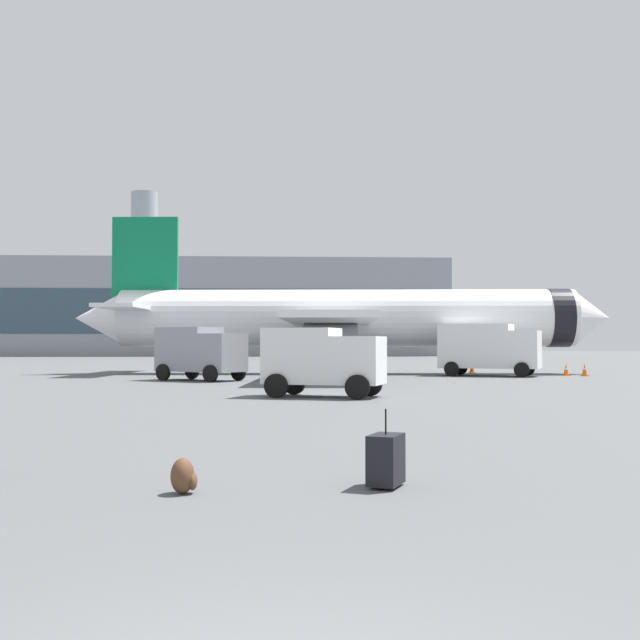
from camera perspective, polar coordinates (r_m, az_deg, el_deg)
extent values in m
cylinder|color=white|center=(52.21, 1.92, 0.14)|extent=(30.20, 6.03, 3.80)
cone|color=white|center=(54.84, 19.10, 0.15)|extent=(2.66, 3.78, 3.61)
cone|color=white|center=(54.61, -15.78, 0.13)|extent=(3.45, 3.65, 3.42)
cylinder|color=black|center=(54.21, 16.89, 0.15)|extent=(1.69, 3.97, 3.88)
cube|color=white|center=(60.20, 0.88, -0.39)|extent=(5.98, 16.31, 0.36)
cube|color=white|center=(44.20, 0.74, 0.09)|extent=(5.98, 16.31, 0.36)
cylinder|color=gray|center=(57.68, 0.87, -1.62)|extent=(3.36, 2.43, 2.20)
cylinder|color=gray|center=(46.68, 0.77, -1.60)|extent=(3.36, 2.43, 2.20)
cube|color=#0C7247|center=(54.01, -12.59, 3.95)|extent=(4.41, 0.69, 6.40)
cube|color=white|center=(57.03, -12.33, 0.63)|extent=(3.04, 6.18, 0.24)
cube|color=white|center=(50.83, -14.02, 0.92)|extent=(3.04, 6.18, 0.24)
cylinder|color=black|center=(53.69, 14.85, -2.84)|extent=(0.36, 0.36, 1.80)
cylinder|color=black|center=(54.61, -0.21, -2.88)|extent=(0.44, 0.44, 1.80)
cylinder|color=black|center=(49.81, -0.35, -2.99)|extent=(0.44, 0.44, 1.80)
cube|color=gray|center=(41.98, -7.06, -2.38)|extent=(2.65, 2.77, 2.04)
cube|color=#1E232D|center=(41.52, -6.31, -1.73)|extent=(1.23, 1.65, 0.84)
cube|color=gray|center=(43.56, -9.48, -2.11)|extent=(3.82, 3.62, 2.40)
cylinder|color=black|center=(42.82, -5.95, -3.79)|extent=(0.86, 0.71, 0.90)
cylinder|color=black|center=(41.06, -7.98, -3.88)|extent=(0.86, 0.71, 0.90)
cylinder|color=black|center=(45.00, -9.28, -3.68)|extent=(0.86, 0.71, 0.90)
cylinder|color=black|center=(43.33, -11.34, -3.75)|extent=(0.86, 0.71, 0.90)
cube|color=white|center=(49.13, 14.71, -2.09)|extent=(2.55, 2.89, 2.29)
cube|color=#1E232D|center=(49.04, 15.53, -1.45)|extent=(1.00, 1.99, 0.95)
cube|color=white|center=(49.62, 11.27, -1.87)|extent=(4.93, 4.02, 2.70)
cylinder|color=black|center=(50.40, 14.84, -3.43)|extent=(0.91, 0.58, 0.90)
cylinder|color=black|center=(47.92, 14.45, -3.53)|extent=(0.91, 0.58, 0.90)
cylinder|color=black|center=(51.12, 10.16, -3.43)|extent=(0.91, 0.58, 0.90)
cylinder|color=black|center=(48.68, 9.54, -3.53)|extent=(0.91, 0.58, 0.90)
cube|color=white|center=(29.19, 2.80, -2.95)|extent=(2.32, 2.47, 1.78)
cube|color=#1E232D|center=(29.01, 4.24, -2.12)|extent=(0.67, 1.72, 0.74)
cube|color=white|center=(29.78, -1.32, -2.62)|extent=(3.15, 2.76, 2.10)
cylinder|color=black|center=(30.19, 3.68, -4.68)|extent=(0.92, 0.51, 0.90)
cylinder|color=black|center=(28.15, 2.74, -4.90)|extent=(0.92, 0.51, 0.90)
cylinder|color=black|center=(31.01, -1.90, -4.61)|extent=(0.92, 0.51, 0.90)
cylinder|color=black|center=(29.03, -3.20, -4.80)|extent=(0.92, 0.51, 0.90)
cube|color=#F2590C|center=(51.04, 18.69, -3.86)|extent=(0.44, 0.44, 0.04)
cone|color=#F2590C|center=(51.03, 18.68, -3.43)|extent=(0.36, 0.36, 0.73)
cylinder|color=white|center=(51.02, 18.68, -3.39)|extent=(0.23, 0.23, 0.10)
cube|color=#F2590C|center=(54.40, 10.99, -3.78)|extent=(0.44, 0.44, 0.04)
cone|color=#F2590C|center=(54.38, 10.99, -3.38)|extent=(0.36, 0.36, 0.72)
cylinder|color=white|center=(54.38, 10.99, -3.34)|extent=(0.23, 0.23, 0.10)
cube|color=#F2590C|center=(51.42, 17.47, -3.85)|extent=(0.44, 0.44, 0.04)
cone|color=#F2590C|center=(51.40, 17.46, -3.45)|extent=(0.36, 0.36, 0.69)
cylinder|color=white|center=(51.40, 17.46, -3.41)|extent=(0.23, 0.23, 0.10)
cube|color=black|center=(11.23, 4.81, -10.06)|extent=(0.63, 0.75, 0.70)
cylinder|color=black|center=(11.16, 4.80, -7.37)|extent=(0.02, 0.02, 0.36)
cylinder|color=black|center=(11.50, 5.13, -11.63)|extent=(0.09, 0.06, 0.08)
cylinder|color=black|center=(11.07, 4.48, -12.02)|extent=(0.09, 0.06, 0.08)
ellipsoid|color=brown|center=(10.90, -9.96, -11.10)|extent=(0.32, 0.40, 0.48)
ellipsoid|color=brown|center=(10.90, -9.22, -11.49)|extent=(0.12, 0.28, 0.24)
cube|color=gray|center=(133.45, -7.59, 0.77)|extent=(75.63, 22.83, 15.48)
cube|color=#334756|center=(122.00, -8.02, 0.64)|extent=(71.85, 0.10, 6.97)
cylinder|color=gray|center=(136.22, -12.66, 6.56)|extent=(4.40, 4.40, 12.00)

